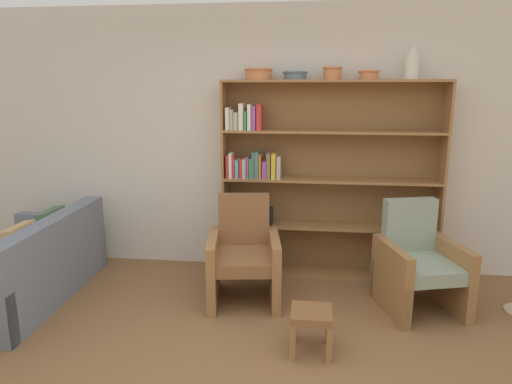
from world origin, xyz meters
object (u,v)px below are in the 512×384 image
(bowl_stoneware, at_px, (332,72))
(couch, at_px, (22,270))
(bowl_brass, at_px, (369,74))
(armchair_leather, at_px, (244,256))
(bookshelf, at_px, (309,183))
(bowl_sage, at_px, (259,73))
(bowl_terracotta, at_px, (295,75))
(footstool, at_px, (311,319))
(vase_tall, at_px, (412,65))
(armchair_cushioned, at_px, (418,264))

(bowl_stoneware, xyz_separation_m, couch, (-2.82, -0.92, -1.79))
(bowl_brass, bearing_deg, armchair_leather, -149.35)
(bookshelf, xyz_separation_m, armchair_leather, (-0.58, -0.69, -0.56))
(bowl_sage, bearing_deg, bowl_terracotta, 0.00)
(bowl_sage, distance_m, couch, 2.91)
(bowl_stoneware, height_order, footstool, bowl_stoneware)
(bowl_brass, bearing_deg, bowl_sage, 180.00)
(bookshelf, distance_m, footstool, 1.68)
(couch, bearing_deg, bowl_brass, -75.17)
(bookshelf, height_order, couch, bookshelf)
(bowl_sage, bearing_deg, bowl_stoneware, 0.00)
(bowl_stoneware, bearing_deg, bowl_sage, 180.00)
(bowl_sage, xyz_separation_m, bowl_terracotta, (0.36, 0.00, -0.02))
(armchair_leather, bearing_deg, vase_tall, -164.39)
(vase_tall, bearing_deg, footstool, -120.72)
(vase_tall, bearing_deg, bowl_brass, 180.00)
(bookshelf, relative_size, bowl_terracotta, 9.03)
(bowl_stoneware, relative_size, vase_tall, 0.65)
(footstool, bearing_deg, armchair_leather, 126.92)
(couch, xyz_separation_m, armchair_leather, (2.04, 0.26, 0.13))
(bowl_terracotta, bearing_deg, bookshelf, 7.45)
(bowl_terracotta, relative_size, armchair_leather, 0.26)
(couch, xyz_separation_m, armchair_cushioned, (3.60, 0.26, 0.13))
(vase_tall, bearing_deg, bowl_sage, 180.00)
(bowl_brass, height_order, armchair_leather, bowl_brass)
(bookshelf, bearing_deg, couch, -160.26)
(bowl_terracotta, xyz_separation_m, footstool, (0.21, -1.50, -1.79))
(bowl_stoneware, relative_size, armchair_cushioned, 0.20)
(bowl_stoneware, relative_size, footstool, 0.58)
(couch, height_order, armchair_leather, armchair_leather)
(vase_tall, distance_m, armchair_leather, 2.39)
(bowl_sage, relative_size, bowl_stoneware, 1.47)
(bowl_terracotta, bearing_deg, vase_tall, 0.00)
(vase_tall, xyz_separation_m, armchair_cushioned, (0.05, -0.67, -1.73))
(bowl_terracotta, relative_size, footstool, 0.74)
(vase_tall, distance_m, couch, 4.12)
(bowl_terracotta, bearing_deg, bowl_brass, 0.00)
(bowl_terracotta, xyz_separation_m, couch, (-2.46, -0.92, -1.77))
(bowl_stoneware, xyz_separation_m, armchair_leather, (-0.77, -0.66, -1.66))
(vase_tall, relative_size, couch, 0.17)
(couch, bearing_deg, armchair_cushioned, -87.34)
(bookshelf, distance_m, bowl_stoneware, 1.12)
(bookshelf, bearing_deg, bowl_terracotta, -172.55)
(bookshelf, relative_size, vase_tall, 7.41)
(bowl_stoneware, relative_size, bowl_brass, 0.95)
(bowl_sage, bearing_deg, footstool, -69.21)
(armchair_leather, xyz_separation_m, footstool, (0.63, -0.83, -0.15))
(bookshelf, xyz_separation_m, couch, (-2.63, -0.94, -0.69))
(bowl_stoneware, distance_m, armchair_cushioned, 1.96)
(bowl_brass, bearing_deg, bookshelf, 177.68)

